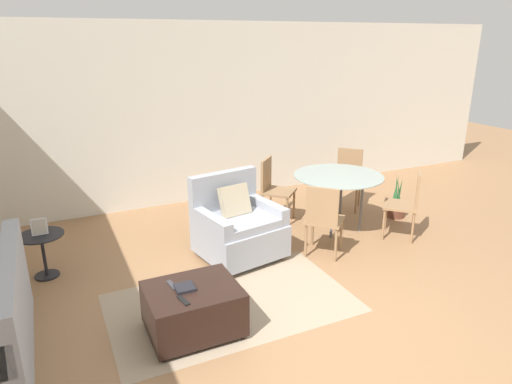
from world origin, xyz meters
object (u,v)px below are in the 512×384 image
object	(u,v)px
side_table	(43,247)
tv_remote_secondary	(172,285)
ottoman	(193,308)
tv_remote_primary	(183,300)
dining_chair_near_right	(408,200)
dining_chair_near_left	(323,216)
dining_table	(338,181)
dining_chair_far_right	(348,174)
book_stack	(185,288)
picture_frame	(39,227)
potted_plant_small	(396,206)
dining_chair_far_left	(273,185)
armchair	(238,227)

from	to	relation	value
side_table	tv_remote_secondary	bearing A→B (deg)	-56.41
ottoman	tv_remote_primary	size ratio (longest dim) A/B	4.69
tv_remote_primary	side_table	xyz separation A→B (m)	(-1.04, 1.82, -0.09)
dining_chair_near_right	dining_chair_near_left	bearing A→B (deg)	180.00
dining_table	dining_chair_far_right	size ratio (longest dim) A/B	1.33
book_stack	dining_chair_near_left	distance (m)	2.06
picture_frame	ottoman	bearing A→B (deg)	-54.86
side_table	dining_chair_near_left	distance (m)	3.15
picture_frame	potted_plant_small	world-z (taller)	picture_frame
picture_frame	book_stack	bearing A→B (deg)	-56.06
ottoman	dining_table	distance (m)	2.92
ottoman	dining_chair_far_left	distance (m)	2.80
book_stack	picture_frame	size ratio (longest dim) A/B	0.94
armchair	dining_chair_far_left	xyz separation A→B (m)	(0.91, 0.86, 0.14)
ottoman	side_table	size ratio (longest dim) A/B	1.60
dining_chair_far_right	potted_plant_small	bearing A→B (deg)	-59.85
ottoman	tv_remote_primary	distance (m)	0.29
side_table	dining_table	xyz separation A→B (m)	(3.67, -0.23, 0.33)
tv_remote_primary	potted_plant_small	xyz separation A→B (m)	(3.67, 1.56, -0.28)
picture_frame	potted_plant_small	xyz separation A→B (m)	(4.71, -0.26, -0.43)
dining_chair_far_right	dining_chair_far_left	bearing A→B (deg)	180.00
book_stack	tv_remote_primary	distance (m)	0.19
tv_remote_secondary	dining_chair_far_left	world-z (taller)	dining_chair_far_left
dining_chair_far_left	potted_plant_small	xyz separation A→B (m)	(1.69, -0.67, -0.35)
armchair	tv_remote_primary	size ratio (longest dim) A/B	6.01
book_stack	dining_chair_near_left	world-z (taller)	dining_chair_near_left
dining_chair_near_left	dining_chair_near_right	world-z (taller)	same
armchair	dining_table	distance (m)	1.60
dining_chair_near_right	dining_table	bearing A→B (deg)	135.00
ottoman	dining_chair_near_left	size ratio (longest dim) A/B	0.89
picture_frame	dining_table	distance (m)	3.68
dining_chair_far_left	dining_chair_near_right	bearing A→B (deg)	-45.00
side_table	dining_chair_far_right	world-z (taller)	dining_chair_far_right
armchair	side_table	bearing A→B (deg)	168.13
side_table	dining_chair_near_right	xyz separation A→B (m)	(4.32, -0.88, 0.16)
tv_remote_primary	book_stack	bearing A→B (deg)	69.29
dining_chair_near_right	book_stack	bearing A→B (deg)	-166.72
tv_remote_primary	picture_frame	bearing A→B (deg)	119.72
side_table	dining_chair_near_right	bearing A→B (deg)	-11.56
dining_chair_near_left	dining_chair_far_left	bearing A→B (deg)	90.00
picture_frame	dining_chair_far_left	world-z (taller)	dining_chair_far_left
book_stack	side_table	world-z (taller)	side_table
ottoman	potted_plant_small	xyz separation A→B (m)	(3.55, 1.40, -0.07)
book_stack	dining_chair_far_left	size ratio (longest dim) A/B	0.19
ottoman	book_stack	size ratio (longest dim) A/B	4.70
book_stack	dining_chair_far_right	bearing A→B (deg)	32.61
tv_remote_primary	dining_chair_near_right	world-z (taller)	dining_chair_near_right
tv_remote_primary	dining_chair_far_right	xyz separation A→B (m)	(3.28, 2.23, 0.07)
dining_table	dining_chair_near_left	world-z (taller)	dining_chair_near_left
armchair	ottoman	bearing A→B (deg)	-127.92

